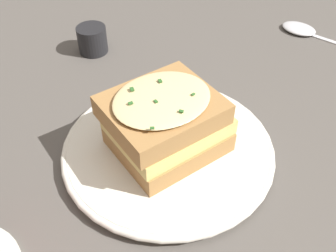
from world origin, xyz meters
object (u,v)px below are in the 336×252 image
(dinner_plate, at_px, (168,149))
(spoon, at_px, (304,30))
(sandwich, at_px, (166,123))
(condiment_pot, at_px, (92,40))

(dinner_plate, relative_size, spoon, 1.81)
(dinner_plate, height_order, sandwich, sandwich)
(sandwich, relative_size, spoon, 1.14)
(condiment_pot, bearing_deg, sandwich, 109.09)
(spoon, xyz_separation_m, condiment_pot, (0.37, 0.01, 0.02))
(spoon, bearing_deg, condiment_pot, 136.69)
(dinner_plate, relative_size, condiment_pot, 5.41)
(dinner_plate, distance_m, spoon, 0.38)
(sandwich, bearing_deg, condiment_pot, -70.91)
(sandwich, bearing_deg, dinner_plate, 179.81)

